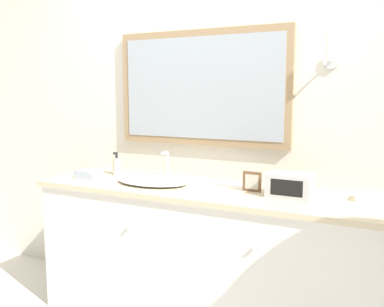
# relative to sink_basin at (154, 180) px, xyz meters

# --- Properties ---
(wall_back) EXTENTS (8.00, 0.18, 2.55)m
(wall_back) POSITION_rel_sink_basin_xyz_m (0.36, 0.35, 0.41)
(wall_back) COLOR silver
(wall_back) RESTS_ON ground_plane
(vanity_counter) EXTENTS (2.15, 0.60, 0.85)m
(vanity_counter) POSITION_rel_sink_basin_xyz_m (0.36, 0.02, -0.44)
(vanity_counter) COLOR silver
(vanity_counter) RESTS_ON ground_plane
(sink_basin) EXTENTS (0.47, 0.36, 0.18)m
(sink_basin) POSITION_rel_sink_basin_xyz_m (0.00, 0.00, 0.00)
(sink_basin) COLOR white
(sink_basin) RESTS_ON vanity_counter
(soap_bottle) EXTENTS (0.06, 0.06, 0.16)m
(soap_bottle) POSITION_rel_sink_basin_xyz_m (-0.38, 0.13, 0.04)
(soap_bottle) COLOR beige
(soap_bottle) RESTS_ON vanity_counter
(appliance_box) EXTENTS (0.24, 0.15, 0.13)m
(appliance_box) POSITION_rel_sink_basin_xyz_m (0.84, 0.03, 0.04)
(appliance_box) COLOR #BCBCC1
(appliance_box) RESTS_ON vanity_counter
(picture_frame) EXTENTS (0.11, 0.01, 0.11)m
(picture_frame) POSITION_rel_sink_basin_xyz_m (0.62, 0.06, 0.04)
(picture_frame) COLOR brown
(picture_frame) RESTS_ON vanity_counter
(hand_towel_near_sink) EXTENTS (0.14, 0.12, 0.04)m
(hand_towel_near_sink) POSITION_rel_sink_basin_xyz_m (1.24, 0.13, 0.00)
(hand_towel_near_sink) COLOR white
(hand_towel_near_sink) RESTS_ON vanity_counter
(hand_towel_far_corner) EXTENTS (0.15, 0.10, 0.05)m
(hand_towel_far_corner) POSITION_rel_sink_basin_xyz_m (-0.47, -0.06, 0.01)
(hand_towel_far_corner) COLOR #A8B7C6
(hand_towel_far_corner) RESTS_ON vanity_counter
(metal_tray) EXTENTS (0.20, 0.11, 0.01)m
(metal_tray) POSITION_rel_sink_basin_xyz_m (0.46, 0.17, -0.01)
(metal_tray) COLOR #ADADB2
(metal_tray) RESTS_ON vanity_counter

